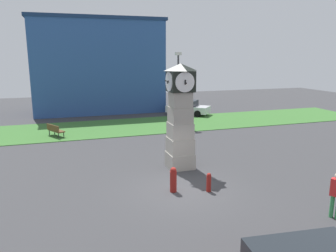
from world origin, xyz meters
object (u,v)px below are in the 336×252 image
(bollard_near_tower, at_px, (173,179))
(car_end_of_row, at_px, (187,107))
(bench, at_px, (55,130))
(clock_tower, at_px, (180,118))
(street_lamp_far_side, at_px, (178,83))
(bollard_mid_row, at_px, (209,182))
(pedestrian_near_bench, at_px, (336,193))

(bollard_near_tower, height_order, car_end_of_row, car_end_of_row)
(bench, bearing_deg, bollard_near_tower, -67.24)
(clock_tower, relative_size, street_lamp_far_side, 0.89)
(bollard_near_tower, bearing_deg, street_lamp_far_side, 69.47)
(bollard_near_tower, distance_m, car_end_of_row, 18.48)
(bollard_mid_row, relative_size, street_lamp_far_side, 0.14)
(clock_tower, bearing_deg, street_lamp_far_side, 70.87)
(bench, height_order, street_lamp_far_side, street_lamp_far_side)
(car_end_of_row, relative_size, bench, 2.53)
(bollard_near_tower, relative_size, street_lamp_far_side, 0.18)
(car_end_of_row, height_order, pedestrian_near_bench, pedestrian_near_bench)
(car_end_of_row, bearing_deg, bollard_mid_row, -108.42)
(bollard_mid_row, bearing_deg, car_end_of_row, 71.58)
(clock_tower, xyz_separation_m, bench, (-6.21, 8.79, -2.09))
(bollard_mid_row, xyz_separation_m, pedestrian_near_bench, (3.26, -3.51, 0.55))
(clock_tower, distance_m, bollard_near_tower, 3.75)
(car_end_of_row, xyz_separation_m, pedestrian_near_bench, (-2.54, -20.95, 0.23))
(bollard_mid_row, xyz_separation_m, street_lamp_far_side, (3.33, 13.18, 3.03))
(bench, bearing_deg, pedestrian_near_bench, -58.41)
(bollard_near_tower, bearing_deg, bollard_mid_row, -17.16)
(bollard_near_tower, height_order, pedestrian_near_bench, pedestrian_near_bench)
(bollard_mid_row, distance_m, bench, 13.62)
(bollard_near_tower, distance_m, street_lamp_far_side, 13.90)
(car_end_of_row, bearing_deg, pedestrian_near_bench, -96.93)
(bollard_near_tower, relative_size, bollard_mid_row, 1.31)
(bench, bearing_deg, clock_tower, -54.77)
(street_lamp_far_side, bearing_deg, bollard_near_tower, -110.53)
(clock_tower, height_order, bench, clock_tower)
(bollard_mid_row, distance_m, car_end_of_row, 18.38)
(clock_tower, bearing_deg, pedestrian_near_bench, -63.59)
(bollard_mid_row, relative_size, bench, 0.50)
(clock_tower, xyz_separation_m, bollard_near_tower, (-1.33, -2.83, -2.06))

